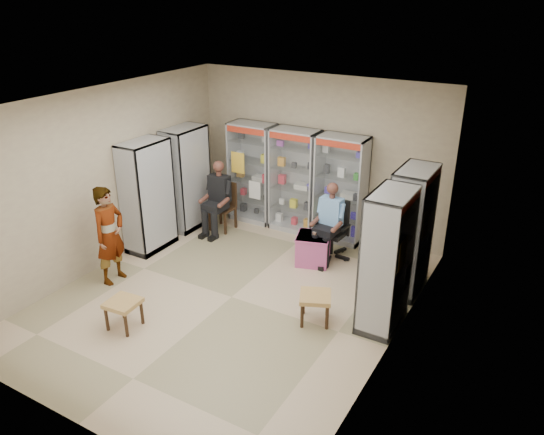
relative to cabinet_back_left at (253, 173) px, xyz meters
The scene contains 18 objects.
floor 3.18m from the cabinet_back_left, 64.54° to the right, with size 6.00×6.00×0.00m, color tan.
room_shell 3.18m from the cabinet_back_left, 64.54° to the right, with size 5.02×6.02×3.01m.
cabinet_back_left is the anchor object (origin of this frame).
cabinet_back_mid 0.95m from the cabinet_back_left, ahead, with size 0.90×0.50×2.00m, color #ACAFB3.
cabinet_back_right 1.90m from the cabinet_back_left, ahead, with size 0.90×0.50×2.00m, color #B1B4B9.
cabinet_right_far 3.71m from the cabinet_back_left, 17.75° to the right, with size 0.50×0.90×2.00m, color silver.
cabinet_right_near 4.18m from the cabinet_back_left, 32.28° to the right, with size 0.50×0.90×2.00m, color silver.
cabinet_left_far 1.32m from the cabinet_back_left, 135.00° to the right, with size 0.50×0.90×2.00m, color silver.
cabinet_left_near 2.23m from the cabinet_back_left, 114.61° to the right, with size 0.50×0.90×2.00m, color #AFB2B6.
wooden_chair 0.94m from the cabinet_back_left, 108.90° to the right, with size 0.42×0.42×0.94m, color #322113.
seated_customer 0.88m from the cabinet_back_left, 107.77° to the right, with size 0.44×0.60×1.34m, color black, non-canonical shape.
office_chair 2.25m from the cabinet_back_left, 19.23° to the right, with size 0.57×0.57×1.04m, color black.
seated_shopkeeper 2.24m from the cabinet_back_left, 20.45° to the right, with size 0.43×0.60×1.32m, color #6B8DD5, non-canonical shape.
pink_trunk 2.31m from the cabinet_back_left, 29.96° to the right, with size 0.54×0.52×0.52m, color #A84377.
tea_glass 2.29m from the cabinet_back_left, 30.65° to the right, with size 0.07×0.07×0.10m, color #601E08.
woven_stool_a 3.86m from the cabinet_back_left, 44.65° to the right, with size 0.44×0.44×0.44m, color #9A6B41.
woven_stool_b 4.22m from the cabinet_back_left, 83.89° to the right, with size 0.42×0.42×0.42m, color #AF794A.
standing_man 3.31m from the cabinet_back_left, 101.35° to the right, with size 0.59×0.39×1.62m, color gray.
Camera 1 is at (4.06, -5.76, 4.42)m, focal length 35.00 mm.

